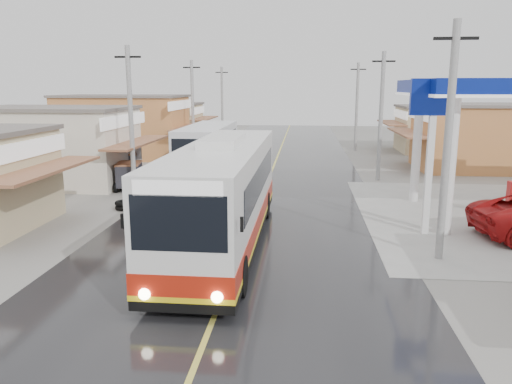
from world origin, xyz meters
TOP-DOWN VIEW (x-y plane):
  - ground at (0.00, 0.00)m, footprint 120.00×120.00m
  - road at (0.00, 15.00)m, footprint 12.00×90.00m
  - centre_line at (0.00, 15.00)m, footprint 0.15×90.00m
  - shopfronts_left at (-13.00, 18.00)m, footprint 11.00×44.00m
  - utility_poles_left at (-7.00, 16.00)m, footprint 1.60×50.00m
  - utility_poles_right at (7.00, 15.00)m, footprint 1.60×36.00m
  - coach_bus at (-0.69, 0.81)m, footprint 3.08×13.18m
  - second_bus at (-4.23, 16.05)m, footprint 2.75×9.96m
  - cyclist at (-3.21, 3.38)m, footprint 1.18×2.14m
  - tricycle_near at (-7.78, 10.39)m, footprint 1.74×2.15m
  - tricycle_far at (-9.12, 13.34)m, footprint 2.32×2.60m
  - tyre_stack at (-6.47, 5.85)m, footprint 0.85×0.85m

SIDE VIEW (x-z plane):
  - ground at x=0.00m, z-range 0.00..0.00m
  - shopfronts_left at x=-13.00m, z-range -2.60..2.60m
  - utility_poles_left at x=-7.00m, z-range -4.00..4.00m
  - utility_poles_right at x=7.00m, z-range -4.00..4.00m
  - road at x=0.00m, z-range 0.00..0.02m
  - centre_line at x=0.00m, z-range 0.02..0.03m
  - tyre_stack at x=-6.47m, z-range 0.00..0.44m
  - cyclist at x=-3.21m, z-range -0.38..1.81m
  - tricycle_near at x=-7.78m, z-range 0.12..1.73m
  - tricycle_far at x=-9.12m, z-range 0.13..1.96m
  - second_bus at x=-4.23m, z-range 0.13..3.43m
  - coach_bus at x=-0.69m, z-range -0.07..4.03m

